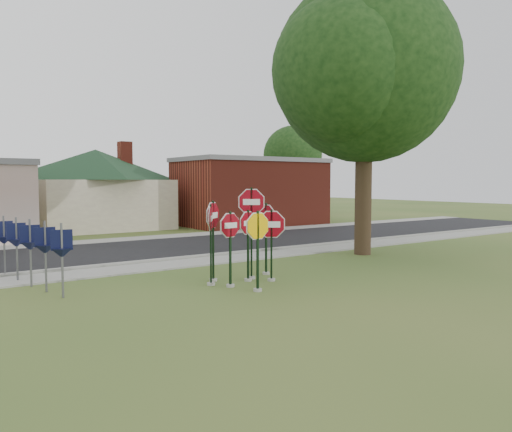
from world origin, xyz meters
TOP-DOWN VIEW (x-y plane):
  - ground at (0.00, 0.00)m, footprint 120.00×120.00m
  - sidewalk_near at (0.00, 5.50)m, footprint 60.00×1.60m
  - road at (0.00, 10.00)m, footprint 60.00×7.00m
  - sidewalk_far at (0.00, 14.30)m, footprint 60.00×1.60m
  - curb at (0.00, 6.50)m, footprint 60.00×0.20m
  - stop_sign_center at (0.30, 1.55)m, footprint 0.97×0.28m
  - stop_sign_yellow at (-0.30, 0.18)m, footprint 1.07×0.24m
  - stop_sign_left at (-0.62, 1.12)m, footprint 1.00×0.24m
  - stop_sign_right at (0.90, 1.14)m, footprint 0.97×0.70m
  - stop_sign_back_right at (0.58, 1.78)m, footprint 0.96×0.67m
  - stop_sign_back_left at (-0.60, 2.15)m, footprint 0.96×0.67m
  - stop_sign_far_right at (1.41, 2.12)m, footprint 0.24×1.01m
  - stop_sign_far_left at (-0.96, 1.66)m, footprint 0.62×0.85m
  - route_sign_row at (-5.40, 4.50)m, footprint 1.43×4.63m
  - building_house at (2.00, 22.00)m, footprint 11.60×11.60m
  - building_brick at (12.00, 18.50)m, footprint 10.20×6.20m
  - oak_tree at (7.50, 3.50)m, footprint 11.23×10.63m
  - bg_tree_right at (22.00, 26.00)m, footprint 5.60×5.60m

SIDE VIEW (x-z plane):
  - ground at x=0.00m, z-range 0.00..0.00m
  - road at x=0.00m, z-range 0.00..0.04m
  - sidewalk_near at x=0.00m, z-range 0.00..0.06m
  - sidewalk_far at x=0.00m, z-range 0.00..0.06m
  - curb at x=0.00m, z-range 0.00..0.14m
  - route_sign_row at x=-5.40m, z-range 0.22..2.22m
  - stop_sign_center at x=0.30m, z-range 0.24..2.56m
  - stop_sign_left at x=-0.62m, z-range 0.24..2.57m
  - stop_sign_right at x=0.90m, z-range 0.27..2.63m
  - stop_sign_yellow at x=-0.30m, z-range 0.26..2.64m
  - stop_sign_far_right at x=1.41m, z-range 0.28..2.76m
  - stop_sign_far_left at x=-0.96m, z-range 0.29..2.81m
  - stop_sign_back_left at x=-0.60m, z-range 0.34..2.96m
  - stop_sign_back_right at x=0.58m, z-range 0.44..3.46m
  - building_brick at x=12.00m, z-range 0.03..4.78m
  - building_house at x=2.00m, z-range 0.55..6.75m
  - bg_tree_right at x=22.00m, z-range 1.38..9.78m
  - oak_tree at x=7.50m, z-range 1.93..13.43m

